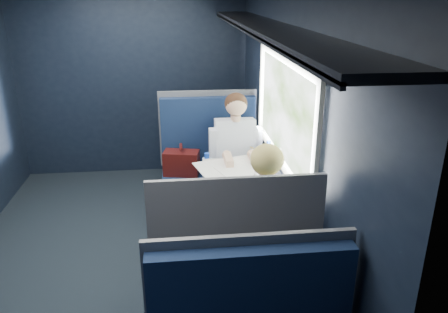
{
  "coord_description": "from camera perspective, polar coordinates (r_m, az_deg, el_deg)",
  "views": [
    {
      "loc": [
        0.53,
        -3.35,
        2.24
      ],
      "look_at": [
        0.9,
        0.0,
        0.95
      ],
      "focal_mm": 35.0,
      "sensor_mm": 36.0,
      "label": 1
    }
  ],
  "objects": [
    {
      "name": "seat_bay_near",
      "position": [
        4.61,
        -1.99,
        -2.29
      ],
      "size": [
        1.04,
        0.62,
        1.26
      ],
      "color": "#0C1835",
      "rests_on": "ground"
    },
    {
      "name": "woman",
      "position": [
        3.1,
        5.17,
        -8.35
      ],
      "size": [
        0.53,
        0.56,
        1.32
      ],
      "color": "black",
      "rests_on": "ground"
    },
    {
      "name": "laptop",
      "position": [
        3.81,
        6.76,
        -1.3
      ],
      "size": [
        0.33,
        0.39,
        0.25
      ],
      "color": "silver",
      "rests_on": "table"
    },
    {
      "name": "room_shell",
      "position": [
        3.48,
        -14.64,
        7.56
      ],
      "size": [
        3.0,
        4.4,
        2.4
      ],
      "color": "black",
      "rests_on": "ground"
    },
    {
      "name": "bottle_small",
      "position": [
        3.96,
        5.78,
        0.18
      ],
      "size": [
        0.07,
        0.07,
        0.24
      ],
      "color": "silver",
      "rests_on": "table"
    },
    {
      "name": "papers",
      "position": [
        3.77,
        2.05,
        -2.49
      ],
      "size": [
        0.8,
        0.98,
        0.01
      ],
      "primitive_type": "cube",
      "rotation": [
        0.0,
        0.0,
        0.27
      ],
      "color": "white",
      "rests_on": "table"
    },
    {
      "name": "cup",
      "position": [
        4.0,
        3.91,
        -0.47
      ],
      "size": [
        0.07,
        0.07,
        0.09
      ],
      "primitive_type": "cylinder",
      "color": "white",
      "rests_on": "table"
    },
    {
      "name": "seat_row_front",
      "position": [
        5.48,
        -2.59,
        1.39
      ],
      "size": [
        1.04,
        0.51,
        1.16
      ],
      "color": "#0C1835",
      "rests_on": "ground"
    },
    {
      "name": "ground",
      "position": [
        4.07,
        -13.03,
        -13.15
      ],
      "size": [
        2.8,
        4.2,
        0.01
      ],
      "primitive_type": "cube",
      "color": "black"
    },
    {
      "name": "table",
      "position": [
        3.74,
        2.02,
        -4.02
      ],
      "size": [
        0.62,
        1.0,
        0.74
      ],
      "color": "#54565E",
      "rests_on": "ground"
    },
    {
      "name": "seat_bay_far",
      "position": [
        3.1,
        0.89,
        -15.22
      ],
      "size": [
        1.04,
        0.62,
        1.26
      ],
      "color": "#0C1835",
      "rests_on": "ground"
    },
    {
      "name": "man",
      "position": [
        4.37,
        1.6,
        0.53
      ],
      "size": [
        0.53,
        0.56,
        1.32
      ],
      "color": "black",
      "rests_on": "ground"
    }
  ]
}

